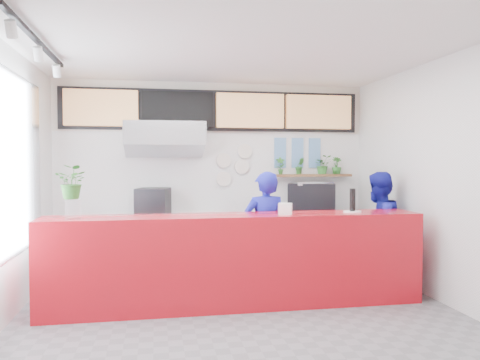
# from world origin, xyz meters

# --- Properties ---
(floor) EXTENTS (5.00, 5.00, 0.00)m
(floor) POSITION_xyz_m (0.00, 0.00, 0.00)
(floor) COLOR slate
(floor) RESTS_ON ground
(ceiling) EXTENTS (5.00, 5.00, 0.00)m
(ceiling) POSITION_xyz_m (0.00, 0.00, 3.00)
(ceiling) COLOR silver
(wall_back) EXTENTS (5.00, 0.00, 5.00)m
(wall_back) POSITION_xyz_m (0.00, 2.50, 1.50)
(wall_back) COLOR white
(wall_back) RESTS_ON ground
(wall_right) EXTENTS (0.00, 5.00, 5.00)m
(wall_right) POSITION_xyz_m (2.50, 0.00, 1.50)
(wall_right) COLOR white
(wall_right) RESTS_ON ground
(service_counter) EXTENTS (4.50, 0.60, 1.10)m
(service_counter) POSITION_xyz_m (0.00, 0.40, 0.55)
(service_counter) COLOR #B60D17
(service_counter) RESTS_ON ground
(cream_band) EXTENTS (5.00, 0.02, 0.80)m
(cream_band) POSITION_xyz_m (0.00, 2.49, 2.60)
(cream_band) COLOR beige
(cream_band) RESTS_ON wall_back
(prep_bench) EXTENTS (1.80, 0.60, 0.90)m
(prep_bench) POSITION_xyz_m (-0.80, 2.20, 0.45)
(prep_bench) COLOR #B2B5BA
(prep_bench) RESTS_ON ground
(panini_oven) EXTENTS (0.57, 0.57, 0.42)m
(panini_oven) POSITION_xyz_m (-0.98, 2.20, 1.11)
(panini_oven) COLOR black
(panini_oven) RESTS_ON prep_bench
(extraction_hood) EXTENTS (1.20, 0.70, 0.35)m
(extraction_hood) POSITION_xyz_m (-0.80, 2.15, 2.15)
(extraction_hood) COLOR #B2B5BA
(extraction_hood) RESTS_ON ceiling
(hood_lip) EXTENTS (1.20, 0.69, 0.31)m
(hood_lip) POSITION_xyz_m (-0.80, 2.15, 1.95)
(hood_lip) COLOR #B2B5BA
(hood_lip) RESTS_ON ceiling
(right_bench) EXTENTS (1.80, 0.60, 0.90)m
(right_bench) POSITION_xyz_m (1.50, 2.20, 0.45)
(right_bench) COLOR #B2B5BA
(right_bench) RESTS_ON ground
(espresso_machine) EXTENTS (0.89, 0.76, 0.48)m
(espresso_machine) POSITION_xyz_m (1.56, 2.20, 1.14)
(espresso_machine) COLOR black
(espresso_machine) RESTS_ON right_bench
(espresso_tray) EXTENTS (0.60, 0.42, 0.05)m
(espresso_tray) POSITION_xyz_m (1.56, 2.20, 1.38)
(espresso_tray) COLOR silver
(espresso_tray) RESTS_ON espresso_machine
(herb_shelf) EXTENTS (1.40, 0.18, 0.04)m
(herb_shelf) POSITION_xyz_m (1.60, 2.40, 1.50)
(herb_shelf) COLOR brown
(herb_shelf) RESTS_ON wall_back
(menu_board_far_left) EXTENTS (1.10, 0.10, 0.55)m
(menu_board_far_left) POSITION_xyz_m (-1.75, 2.38, 2.55)
(menu_board_far_left) COLOR tan
(menu_board_far_left) RESTS_ON wall_back
(menu_board_mid_left) EXTENTS (1.10, 0.10, 0.55)m
(menu_board_mid_left) POSITION_xyz_m (-0.59, 2.38, 2.55)
(menu_board_mid_left) COLOR black
(menu_board_mid_left) RESTS_ON wall_back
(menu_board_mid_right) EXTENTS (1.10, 0.10, 0.55)m
(menu_board_mid_right) POSITION_xyz_m (0.57, 2.38, 2.55)
(menu_board_mid_right) COLOR tan
(menu_board_mid_right) RESTS_ON wall_back
(menu_board_far_right) EXTENTS (1.10, 0.10, 0.55)m
(menu_board_far_right) POSITION_xyz_m (1.73, 2.38, 2.55)
(menu_board_far_right) COLOR tan
(menu_board_far_right) RESTS_ON wall_back
(soffit) EXTENTS (4.80, 0.04, 0.65)m
(soffit) POSITION_xyz_m (0.00, 2.46, 2.55)
(soffit) COLOR black
(soffit) RESTS_ON wall_back
(window_pane) EXTENTS (0.04, 2.20, 1.90)m
(window_pane) POSITION_xyz_m (-2.47, 0.30, 1.70)
(window_pane) COLOR silver
(window_pane) RESTS_ON wall_left
(window_frame) EXTENTS (0.03, 2.30, 2.00)m
(window_frame) POSITION_xyz_m (-2.45, 0.30, 1.70)
(window_frame) COLOR #B2B5BA
(window_frame) RESTS_ON wall_left
(track_rail) EXTENTS (0.05, 2.40, 0.04)m
(track_rail) POSITION_xyz_m (-2.10, 0.00, 2.94)
(track_rail) COLOR black
(track_rail) RESTS_ON ceiling
(dec_plate_a) EXTENTS (0.24, 0.03, 0.24)m
(dec_plate_a) POSITION_xyz_m (0.15, 2.47, 1.75)
(dec_plate_a) COLOR silver
(dec_plate_a) RESTS_ON wall_back
(dec_plate_b) EXTENTS (0.24, 0.03, 0.24)m
(dec_plate_b) POSITION_xyz_m (0.45, 2.47, 1.65)
(dec_plate_b) COLOR silver
(dec_plate_b) RESTS_ON wall_back
(dec_plate_c) EXTENTS (0.24, 0.03, 0.24)m
(dec_plate_c) POSITION_xyz_m (0.15, 2.47, 1.45)
(dec_plate_c) COLOR silver
(dec_plate_c) RESTS_ON wall_back
(dec_plate_d) EXTENTS (0.24, 0.03, 0.24)m
(dec_plate_d) POSITION_xyz_m (0.50, 2.47, 1.90)
(dec_plate_d) COLOR silver
(dec_plate_d) RESTS_ON wall_back
(photo_frame_a) EXTENTS (0.20, 0.02, 0.25)m
(photo_frame_a) POSITION_xyz_m (1.10, 2.48, 2.00)
(photo_frame_a) COLOR #598CBF
(photo_frame_a) RESTS_ON wall_back
(photo_frame_b) EXTENTS (0.20, 0.02, 0.25)m
(photo_frame_b) POSITION_xyz_m (1.40, 2.48, 2.00)
(photo_frame_b) COLOR #598CBF
(photo_frame_b) RESTS_ON wall_back
(photo_frame_c) EXTENTS (0.20, 0.02, 0.25)m
(photo_frame_c) POSITION_xyz_m (1.70, 2.48, 2.00)
(photo_frame_c) COLOR #598CBF
(photo_frame_c) RESTS_ON wall_back
(photo_frame_d) EXTENTS (0.20, 0.02, 0.25)m
(photo_frame_d) POSITION_xyz_m (1.10, 2.48, 1.75)
(photo_frame_d) COLOR #598CBF
(photo_frame_d) RESTS_ON wall_back
(photo_frame_e) EXTENTS (0.20, 0.02, 0.25)m
(photo_frame_e) POSITION_xyz_m (1.40, 2.48, 1.75)
(photo_frame_e) COLOR #598CBF
(photo_frame_e) RESTS_ON wall_back
(photo_frame_f) EXTENTS (0.20, 0.02, 0.25)m
(photo_frame_f) POSITION_xyz_m (1.70, 2.48, 1.75)
(photo_frame_f) COLOR #598CBF
(photo_frame_f) RESTS_ON wall_back
(staff_center) EXTENTS (0.60, 0.41, 1.60)m
(staff_center) POSITION_xyz_m (0.46, 0.85, 0.80)
(staff_center) COLOR #151996
(staff_center) RESTS_ON ground
(staff_right) EXTENTS (0.97, 0.92, 1.59)m
(staff_right) POSITION_xyz_m (2.13, 1.03, 0.79)
(staff_right) COLOR #151996
(staff_right) RESTS_ON ground
(herb_a) EXTENTS (0.16, 0.11, 0.29)m
(herb_a) POSITION_xyz_m (1.08, 2.40, 1.66)
(herb_a) COLOR #2C6D26
(herb_a) RESTS_ON herb_shelf
(herb_b) EXTENTS (0.15, 0.13, 0.27)m
(herb_b) POSITION_xyz_m (1.42, 2.40, 1.66)
(herb_b) COLOR #2C6D26
(herb_b) RESTS_ON herb_shelf
(herb_c) EXTENTS (0.31, 0.28, 0.32)m
(herb_c) POSITION_xyz_m (1.82, 2.40, 1.68)
(herb_c) COLOR #2C6D26
(herb_c) RESTS_ON herb_shelf
(herb_d) EXTENTS (0.17, 0.15, 0.29)m
(herb_d) POSITION_xyz_m (2.06, 2.40, 1.66)
(herb_d) COLOR #2C6D26
(herb_d) RESTS_ON herb_shelf
(glass_vase) EXTENTS (0.21, 0.21, 0.21)m
(glass_vase) POSITION_xyz_m (-1.83, 0.30, 1.21)
(glass_vase) COLOR white
(glass_vase) RESTS_ON service_counter
(basil_vase) EXTENTS (0.42, 0.39, 0.38)m
(basil_vase) POSITION_xyz_m (-1.83, 0.30, 1.51)
(basil_vase) COLOR #2C6D26
(basil_vase) RESTS_ON glass_vase
(napkin_holder) EXTENTS (0.18, 0.15, 0.14)m
(napkin_holder) POSITION_xyz_m (0.58, 0.31, 1.17)
(napkin_holder) COLOR white
(napkin_holder) RESTS_ON service_counter
(white_plate) EXTENTS (0.23, 0.23, 0.02)m
(white_plate) POSITION_xyz_m (1.46, 0.38, 1.11)
(white_plate) COLOR white
(white_plate) RESTS_ON service_counter
(pepper_mill) EXTENTS (0.08, 0.08, 0.28)m
(pepper_mill) POSITION_xyz_m (1.46, 0.38, 1.26)
(pepper_mill) COLOR black
(pepper_mill) RESTS_ON white_plate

